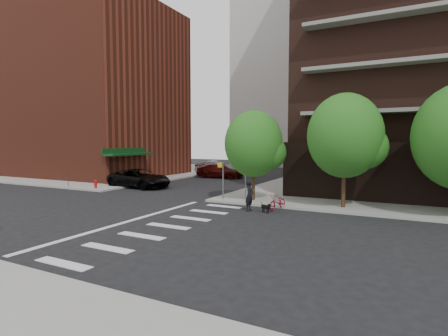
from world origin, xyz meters
TOP-DOWN VIEW (x-y plane):
  - ground at (0.00, 0.00)m, footprint 120.00×120.00m
  - sidewalk_nw at (-24.50, 23.50)m, footprint 31.00×33.00m
  - crosswalk at (2.21, -0.00)m, footprint 3.85×13.00m
  - midrise_nw at (-22.00, 18.00)m, footprint 21.40×15.50m
  - tree_a at (4.00, 8.50)m, footprint 4.00×4.00m
  - tree_b at (10.00, 8.50)m, footprint 4.50×4.50m
  - pedestrian_signal at (2.32, 7.92)m, footprint 2.18×0.67m
  - fire_hydrant at (-10.50, 7.80)m, footprint 0.24×0.24m
  - parking_meter at (-14.00, 7.80)m, footprint 0.10×0.08m
  - parked_car_black at (-8.20, 10.81)m, footprint 3.24×6.29m
  - parked_car_maroon at (-5.73, 21.83)m, footprint 2.72×5.72m
  - parked_car_silver at (-8.20, 25.40)m, footprint 2.24×5.40m
  - scooter at (6.45, 6.50)m, footprint 0.98×1.95m
  - dog_walker at (5.03, 5.43)m, footprint 0.71×0.48m
  - dog at (6.13, 5.32)m, footprint 0.66×0.41m

SIDE VIEW (x-z plane):
  - ground at x=0.00m, z-range 0.00..0.00m
  - crosswalk at x=2.21m, z-range 0.00..0.01m
  - sidewalk_nw at x=-24.50m, z-range 0.00..0.15m
  - dog at x=6.13m, z-range 0.07..0.63m
  - scooter at x=6.45m, z-range 0.00..0.98m
  - fire_hydrant at x=-10.50m, z-range 0.19..0.92m
  - parked_car_maroon at x=-5.73m, z-range 0.00..1.61m
  - parked_car_black at x=-8.20m, z-range 0.00..1.70m
  - parked_car_silver at x=-8.20m, z-range 0.00..1.74m
  - dog_walker at x=5.03m, z-range 0.00..1.90m
  - parking_meter at x=-14.00m, z-range 0.30..1.62m
  - pedestrian_signal at x=2.32m, z-range 0.55..3.15m
  - tree_a at x=4.00m, z-range 1.09..6.99m
  - tree_b at x=10.00m, z-range 1.22..7.87m
  - midrise_nw at x=-22.00m, z-range 0.15..20.15m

